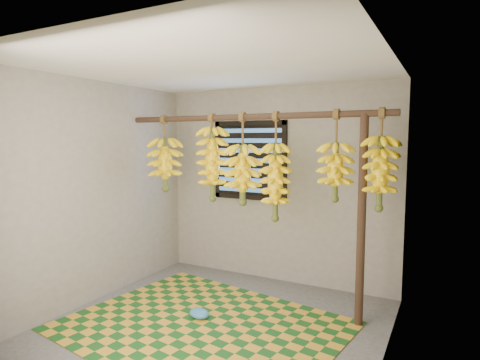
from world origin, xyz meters
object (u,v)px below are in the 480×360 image
Objects in this scene: banana_bunch_d at (275,182)px; banana_bunch_e at (335,172)px; woven_mat at (202,326)px; banana_bunch_c at (243,174)px; banana_bunch_a at (165,164)px; support_post at (361,222)px; plastic_bag at (199,313)px; banana_bunch_b at (212,164)px; banana_bunch_f at (380,173)px.

banana_bunch_d is 0.63m from banana_bunch_e.
banana_bunch_d is at bearing 59.17° from woven_mat.
banana_bunch_e is (0.61, -0.00, 0.13)m from banana_bunch_d.
banana_bunch_a is at bearing 180.00° from banana_bunch_c.
banana_bunch_c is at bearing 85.68° from woven_mat.
banana_bunch_c is (-1.25, -0.00, 0.39)m from support_post.
banana_bunch_c is (0.17, 0.60, 1.34)m from plastic_bag.
banana_bunch_a is (-2.28, 0.00, 0.47)m from support_post.
plastic_bag is 0.26× the size of banana_bunch_e.
banana_bunch_a and banana_bunch_b have the same top height.
banana_bunch_f is (1.40, 0.00, 0.07)m from banana_bunch_c.
banana_bunch_b and banana_bunch_d have the same top height.
banana_bunch_e is at bearing 0.00° from banana_bunch_a.
support_post is 1.79m from woven_mat.
banana_bunch_e reaches higher than support_post.
banana_bunch_b is 0.39m from banana_bunch_c.
banana_bunch_a is 0.91× the size of banana_bunch_c.
banana_bunch_a is at bearing -180.00° from banana_bunch_f.
banana_bunch_f is at bearing 0.00° from banana_bunch_b.
support_post is at bearing 0.00° from banana_bunch_c.
plastic_bag is 1.76m from banana_bunch_a.
woven_mat is at bearing -120.83° from banana_bunch_d.
plastic_bag is at bearing -70.99° from banana_bunch_b.
banana_bunch_e is 0.94× the size of banana_bunch_f.
banana_bunch_b is 0.86× the size of banana_bunch_d.
plastic_bag is (-1.42, -0.60, -0.94)m from support_post.
support_post is at bearing -180.00° from banana_bunch_f.
banana_bunch_d reaches higher than woven_mat.
banana_bunch_c reaches higher than support_post.
plastic_bag is at bearing 132.87° from woven_mat.
banana_bunch_a is 0.95× the size of banana_bunch_f.
banana_bunch_b is (-1.62, 0.00, 0.50)m from support_post.
banana_bunch_e is 0.41m from banana_bunch_f.
banana_bunch_c is (0.38, -0.00, -0.10)m from banana_bunch_b.
banana_bunch_f reaches higher than support_post.
banana_bunch_e is (0.99, 0.00, 0.07)m from banana_bunch_c.
banana_bunch_b is at bearing 180.00° from support_post.
banana_bunch_a and banana_bunch_c have the same top height.
woven_mat is (-1.30, -0.73, -0.99)m from support_post.
banana_bunch_a is at bearing 180.00° from banana_bunch_b.
woven_mat is 2.85× the size of banana_bunch_e.
banana_bunch_e is at bearing 180.00° from support_post.
banana_bunch_a reaches higher than woven_mat.
banana_bunch_a is 2.03m from banana_bunch_e.
banana_bunch_b and banana_bunch_f have the same top height.
banana_bunch_e is at bearing -180.00° from banana_bunch_f.
plastic_bag is 0.23× the size of banana_bunch_b.
plastic_bag is 0.24× the size of banana_bunch_f.
banana_bunch_b is at bearing 113.98° from woven_mat.
support_post reaches higher than woven_mat.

